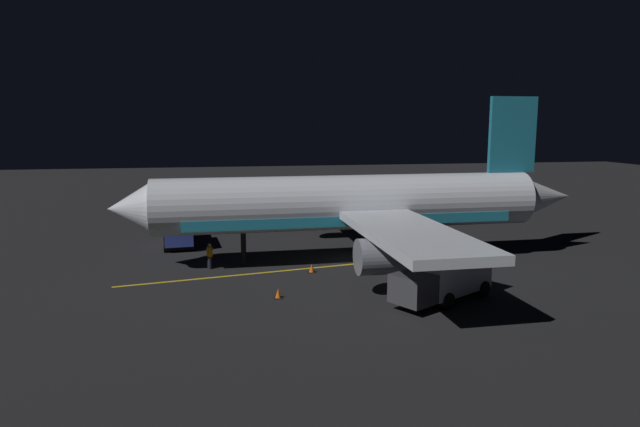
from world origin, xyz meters
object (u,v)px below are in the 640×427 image
(catering_truck, at_px, (444,279))
(traffic_cone_near_right, at_px, (312,269))
(baggage_truck, at_px, (178,231))
(traffic_cone_near_left, at_px, (278,294))
(ground_crew_worker, at_px, (210,256))
(airliner, at_px, (356,205))

(catering_truck, distance_m, traffic_cone_near_right, 9.51)
(baggage_truck, height_order, traffic_cone_near_left, baggage_truck)
(baggage_truck, relative_size, traffic_cone_near_right, 11.54)
(ground_crew_worker, bearing_deg, traffic_cone_near_left, -151.86)
(airliner, relative_size, ground_crew_worker, 19.21)
(traffic_cone_near_right, bearing_deg, airliner, -54.98)
(baggage_truck, height_order, traffic_cone_near_right, baggage_truck)
(airliner, height_order, baggage_truck, airliner)
(ground_crew_worker, bearing_deg, traffic_cone_near_right, -108.12)
(catering_truck, bearing_deg, baggage_truck, 41.93)
(baggage_truck, distance_m, catering_truck, 23.02)
(traffic_cone_near_left, relative_size, traffic_cone_near_right, 1.00)
(baggage_truck, height_order, catering_truck, baggage_truck)
(airliner, xyz_separation_m, catering_truck, (-9.67, -2.60, -2.84))
(airliner, bearing_deg, baggage_truck, 59.76)
(traffic_cone_near_left, distance_m, traffic_cone_near_right, 5.73)
(ground_crew_worker, xyz_separation_m, traffic_cone_near_left, (-7.18, -3.84, -0.64))
(baggage_truck, relative_size, catering_truck, 0.95)
(airliner, bearing_deg, catering_truck, -164.97)
(airliner, bearing_deg, traffic_cone_near_left, 139.84)
(catering_truck, relative_size, ground_crew_worker, 3.85)
(catering_truck, xyz_separation_m, traffic_cone_near_right, (7.14, 6.21, -0.96))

